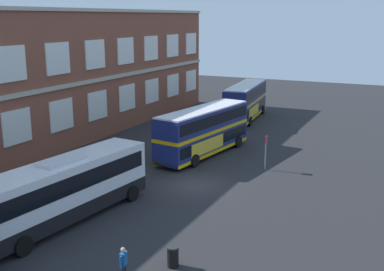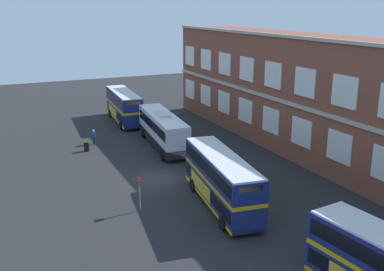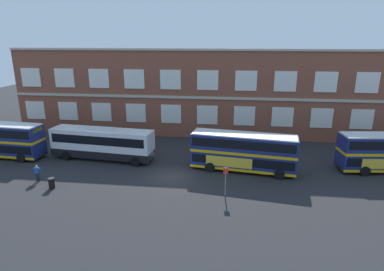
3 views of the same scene
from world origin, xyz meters
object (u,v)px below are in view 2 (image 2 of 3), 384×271
Objects in this scene: double_decker_middle at (221,179)px; touring_coach at (163,130)px; bus_stand_flag at (140,191)px; station_litter_bin at (87,146)px; double_decker_near at (124,106)px; waiting_passenger at (94,136)px.

touring_coach is at bearing 174.79° from double_decker_middle.
station_litter_bin is at bearing -178.14° from bus_stand_flag.
double_decker_middle is 4.17× the size of bus_stand_flag.
bus_stand_flag is at bearing -27.54° from touring_coach.
double_decker_near is at bearing 145.43° from station_litter_bin.
double_decker_middle is at bearing 20.06° from station_litter_bin.
double_decker_middle reaches higher than touring_coach.
waiting_passenger is at bearing 148.95° from station_litter_bin.
touring_coach reaches higher than bus_stand_flag.
double_decker_near is 10.58m from waiting_passenger.
double_decker_near and double_decker_middle have the same top height.
bus_stand_flag is 16.39m from station_litter_bin.
station_litter_bin is (-18.05, -6.59, -1.63)m from double_decker_middle.
station_litter_bin is at bearing -34.57° from double_decker_near.
touring_coach is 8.40m from station_litter_bin.
bus_stand_flag reaches higher than waiting_passenger.
touring_coach reaches higher than waiting_passenger.
double_decker_middle is at bearing 14.60° from waiting_passenger.
double_decker_near reaches higher than bus_stand_flag.
double_decker_middle reaches higher than station_litter_bin.
double_decker_middle is 6.32m from bus_stand_flag.
double_decker_middle is at bearing 74.29° from bus_stand_flag.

